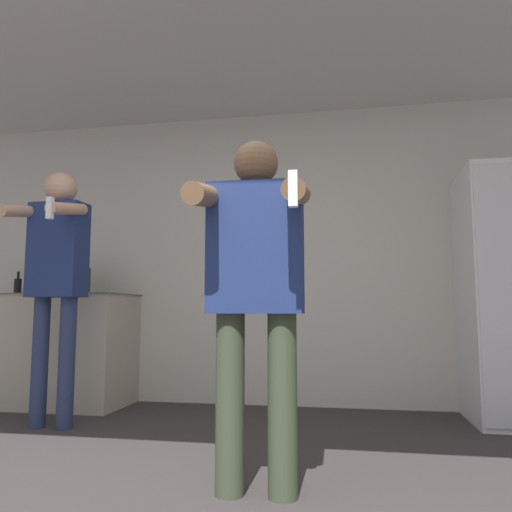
{
  "coord_description": "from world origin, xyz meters",
  "views": [
    {
      "loc": [
        0.8,
        -1.55,
        0.79
      ],
      "look_at": [
        0.4,
        0.64,
        1.04
      ],
      "focal_mm": 35.0,
      "sensor_mm": 36.0,
      "label": 1
    }
  ],
  "objects_px": {
    "bottle_red_label": "(33,279)",
    "person_man_side": "(57,266)",
    "bottle_short_whiskey": "(71,280)",
    "person_woman_foreground": "(256,279)",
    "bottle_clear_vodka": "(85,280)",
    "bottle_dark_rum": "(18,286)"
  },
  "relations": [
    {
      "from": "person_woman_foreground",
      "to": "person_man_side",
      "type": "height_order",
      "value": "person_man_side"
    },
    {
      "from": "bottle_dark_rum",
      "to": "bottle_red_label",
      "type": "distance_m",
      "value": 0.16
    },
    {
      "from": "bottle_dark_rum",
      "to": "bottle_red_label",
      "type": "relative_size",
      "value": 0.63
    },
    {
      "from": "bottle_dark_rum",
      "to": "bottle_red_label",
      "type": "xyz_separation_m",
      "value": [
        0.15,
        0.0,
        0.06
      ]
    },
    {
      "from": "bottle_red_label",
      "to": "person_man_side",
      "type": "bearing_deg",
      "value": -48.0
    },
    {
      "from": "bottle_dark_rum",
      "to": "bottle_clear_vodka",
      "type": "height_order",
      "value": "bottle_clear_vodka"
    },
    {
      "from": "bottle_dark_rum",
      "to": "bottle_short_whiskey",
      "type": "relative_size",
      "value": 0.73
    },
    {
      "from": "bottle_dark_rum",
      "to": "person_woman_foreground",
      "type": "bearing_deg",
      "value": -36.12
    },
    {
      "from": "bottle_red_label",
      "to": "bottle_clear_vodka",
      "type": "xyz_separation_m",
      "value": [
        0.51,
        0.0,
        -0.01
      ]
    },
    {
      "from": "bottle_red_label",
      "to": "bottle_clear_vodka",
      "type": "distance_m",
      "value": 0.51
    },
    {
      "from": "bottle_short_whiskey",
      "to": "bottle_clear_vodka",
      "type": "bearing_deg",
      "value": 0.0
    },
    {
      "from": "bottle_clear_vodka",
      "to": "bottle_dark_rum",
      "type": "bearing_deg",
      "value": 180.0
    },
    {
      "from": "bottle_red_label",
      "to": "person_woman_foreground",
      "type": "height_order",
      "value": "person_woman_foreground"
    },
    {
      "from": "bottle_clear_vodka",
      "to": "person_man_side",
      "type": "xyz_separation_m",
      "value": [
        0.25,
        -0.84,
        0.04
      ]
    },
    {
      "from": "bottle_short_whiskey",
      "to": "bottle_clear_vodka",
      "type": "distance_m",
      "value": 0.13
    },
    {
      "from": "bottle_short_whiskey",
      "to": "bottle_red_label",
      "type": "xyz_separation_m",
      "value": [
        -0.37,
        0.0,
        0.01
      ]
    },
    {
      "from": "person_woman_foreground",
      "to": "bottle_clear_vodka",
      "type": "bearing_deg",
      "value": 135.36
    },
    {
      "from": "bottle_short_whiskey",
      "to": "bottle_red_label",
      "type": "bearing_deg",
      "value": 180.0
    },
    {
      "from": "person_woman_foreground",
      "to": "bottle_red_label",
      "type": "bearing_deg",
      "value": 142.18
    },
    {
      "from": "bottle_short_whiskey",
      "to": "person_man_side",
      "type": "relative_size",
      "value": 0.17
    },
    {
      "from": "bottle_clear_vodka",
      "to": "bottle_short_whiskey",
      "type": "bearing_deg",
      "value": -180.0
    },
    {
      "from": "bottle_red_label",
      "to": "person_woman_foreground",
      "type": "xyz_separation_m",
      "value": [
        2.36,
        -1.84,
        -0.15
      ]
    }
  ]
}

